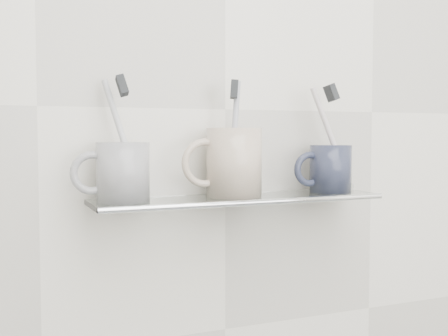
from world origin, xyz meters
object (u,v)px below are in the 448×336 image
shelf_glass (240,199)px  mug_left (123,172)px  mug_center (234,162)px  mug_right (330,169)px

shelf_glass → mug_left: mug_left is taller
mug_left → mug_center: 0.19m
mug_right → mug_center: bearing=174.2°
mug_center → mug_right: bearing=-14.7°
shelf_glass → mug_left: size_ratio=5.38×
mug_left → mug_center: mug_center is taller
shelf_glass → mug_right: mug_right is taller
mug_center → shelf_glass: bearing=-46.4°
mug_left → mug_right: bearing=21.1°
mug_center → mug_right: 0.19m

